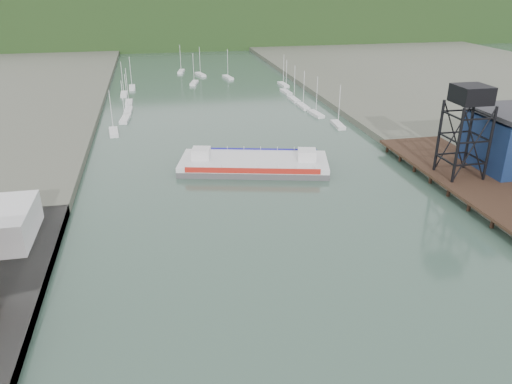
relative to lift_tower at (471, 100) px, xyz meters
name	(u,v)px	position (x,y,z in m)	size (l,w,h in m)	color
lift_tower	(471,100)	(0.00, 0.00, 0.00)	(6.50, 6.50, 16.00)	black
marina_sailboats	(211,96)	(-34.92, 80.46, -15.30)	(57.71, 92.65, 0.90)	silver
distant_hills	(171,20)	(-38.98, 243.35, -5.27)	(500.00, 120.00, 80.00)	black
chain_ferry	(254,163)	(-34.23, 15.68, -14.47)	(30.54, 18.05, 4.12)	#49494B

